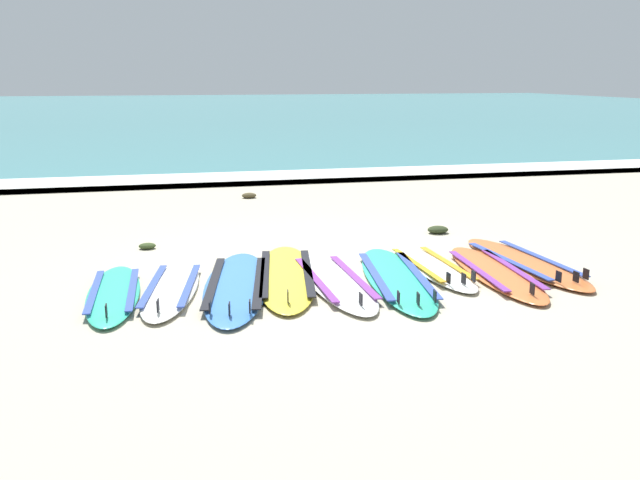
{
  "coord_description": "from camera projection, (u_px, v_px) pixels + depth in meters",
  "views": [
    {
      "loc": [
        -1.8,
        -7.38,
        2.14
      ],
      "look_at": [
        -0.0,
        0.33,
        0.25
      ],
      "focal_mm": 38.84,
      "sensor_mm": 36.0,
      "label": 1
    }
  ],
  "objects": [
    {
      "name": "seaweed_clump_near_shoreline",
      "position": [
        147.0,
        246.0,
        8.73
      ],
      "size": [
        0.21,
        0.17,
        0.07
      ],
      "primitive_type": "ellipsoid",
      "color": "#384723",
      "rests_on": "ground"
    },
    {
      "name": "surfboard_7",
      "position": [
        495.0,
        272.0,
        7.57
      ],
      "size": [
        0.73,
        2.31,
        0.18
      ],
      "color": "orange",
      "rests_on": "ground"
    },
    {
      "name": "surfboard_5",
      "position": [
        396.0,
        278.0,
        7.37
      ],
      "size": [
        0.96,
        2.58,
        0.18
      ],
      "color": "#2DB793",
      "rests_on": "ground"
    },
    {
      "name": "surfboard_3",
      "position": [
        286.0,
        275.0,
        7.46
      ],
      "size": [
        1.06,
        2.64,
        0.18
      ],
      "color": "yellow",
      "rests_on": "ground"
    },
    {
      "name": "surfboard_1",
      "position": [
        171.0,
        288.0,
        7.01
      ],
      "size": [
        0.84,
        2.11,
        0.18
      ],
      "color": "silver",
      "rests_on": "ground"
    },
    {
      "name": "sea",
      "position": [
        187.0,
        110.0,
        42.08
      ],
      "size": [
        80.0,
        60.0,
        0.1
      ],
      "primitive_type": "cube",
      "color": "teal",
      "rests_on": "ground"
    },
    {
      "name": "surfboard_2",
      "position": [
        236.0,
        285.0,
        7.12
      ],
      "size": [
        1.08,
        2.66,
        0.18
      ],
      "color": "#3875CC",
      "rests_on": "ground"
    },
    {
      "name": "surfboard_6",
      "position": [
        432.0,
        267.0,
        7.79
      ],
      "size": [
        0.55,
        2.04,
        0.18
      ],
      "color": "silver",
      "rests_on": "ground"
    },
    {
      "name": "ground_plane",
      "position": [
        327.0,
        268.0,
        7.88
      ],
      "size": [
        80.0,
        80.0,
        0.0
      ],
      "primitive_type": "plane",
      "color": "#B7AD93"
    },
    {
      "name": "seaweed_clump_by_the_boards",
      "position": [
        438.0,
        230.0,
        9.59
      ],
      "size": [
        0.29,
        0.23,
        0.1
      ],
      "primitive_type": "ellipsoid",
      "color": "#2D381E",
      "rests_on": "ground"
    },
    {
      "name": "wave_foam_strip",
      "position": [
        249.0,
        178.0,
        14.29
      ],
      "size": [
        80.0,
        1.32,
        0.11
      ],
      "primitive_type": "cube",
      "color": "white",
      "rests_on": "ground"
    },
    {
      "name": "seaweed_clump_mid_sand",
      "position": [
        249.0,
        195.0,
        12.33
      ],
      "size": [
        0.26,
        0.21,
        0.09
      ],
      "primitive_type": "ellipsoid",
      "color": "#4C4228",
      "rests_on": "ground"
    },
    {
      "name": "surfboard_8",
      "position": [
        524.0,
        262.0,
        7.98
      ],
      "size": [
        0.75,
        2.44,
        0.18
      ],
      "color": "orange",
      "rests_on": "ground"
    },
    {
      "name": "surfboard_0",
      "position": [
        114.0,
        293.0,
        6.84
      ],
      "size": [
        0.54,
        2.03,
        0.18
      ],
      "color": "#2DB793",
      "rests_on": "ground"
    },
    {
      "name": "surfboard_4",
      "position": [
        335.0,
        281.0,
        7.27
      ],
      "size": [
        0.63,
        2.33,
        0.18
      ],
      "color": "white",
      "rests_on": "ground"
    }
  ]
}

